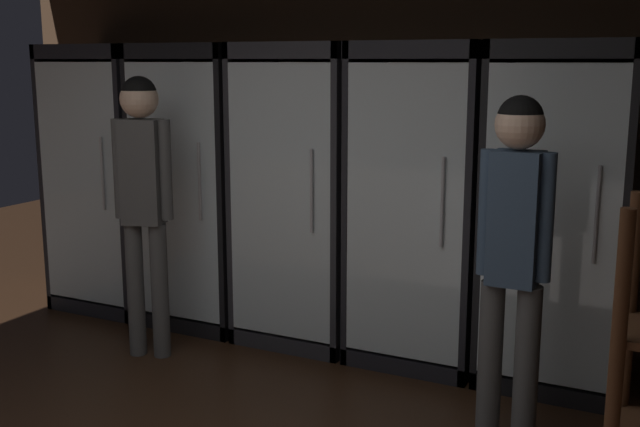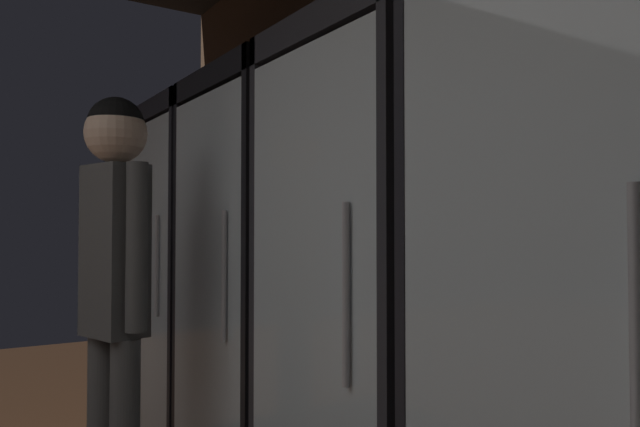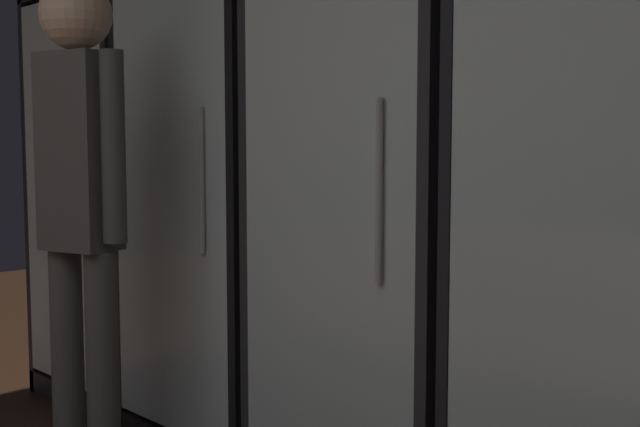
{
  "view_description": "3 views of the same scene",
  "coord_description": "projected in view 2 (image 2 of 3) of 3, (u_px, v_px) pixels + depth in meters",
  "views": [
    {
      "loc": [
        1.86,
        -1.71,
        1.82
      ],
      "look_at": [
        -0.26,
        2.51,
        0.88
      ],
      "focal_mm": 43.56,
      "sensor_mm": 36.0,
      "label": 1
    },
    {
      "loc": [
        1.14,
        1.34,
        1.23
      ],
      "look_at": [
        -0.89,
        2.66,
        1.3
      ],
      "focal_mm": 34.14,
      "sensor_mm": 36.0,
      "label": 2
    },
    {
      "loc": [
        1.2,
        0.67,
        1.19
      ],
      "look_at": [
        -0.5,
        2.37,
        0.97
      ],
      "focal_mm": 44.63,
      "sensor_mm": 36.0,
      "label": 3
    }
  ],
  "objects": [
    {
      "name": "shopper_far",
      "position": [
        115.0,
        268.0,
        2.24
      ],
      "size": [
        0.36,
        0.23,
        1.73
      ],
      "color": "#4C4C4C",
      "rests_on": "ground"
    },
    {
      "name": "cooler_right",
      "position": [
        632.0,
        359.0,
        1.38
      ],
      "size": [
        0.77,
        0.69,
        1.93
      ],
      "color": "black",
      "rests_on": "ground"
    },
    {
      "name": "cooler_left",
      "position": [
        284.0,
        294.0,
        2.72
      ],
      "size": [
        0.77,
        0.69,
        1.93
      ],
      "color": "black",
      "rests_on": "ground"
    },
    {
      "name": "cooler_center",
      "position": [
        401.0,
        317.0,
        2.05
      ],
      "size": [
        0.77,
        0.69,
        1.93
      ],
      "color": "#2B2B30",
      "rests_on": "ground"
    },
    {
      "name": "cooler_far_left",
      "position": [
        213.0,
        283.0,
        3.4
      ],
      "size": [
        0.77,
        0.69,
        1.93
      ],
      "color": "black",
      "rests_on": "ground"
    },
    {
      "name": "wall_back",
      "position": [
        576.0,
        176.0,
        1.88
      ],
      "size": [
        6.0,
        0.06,
        2.8
      ],
      "primitive_type": "cube",
      "color": "#382619",
      "rests_on": "ground"
    }
  ]
}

